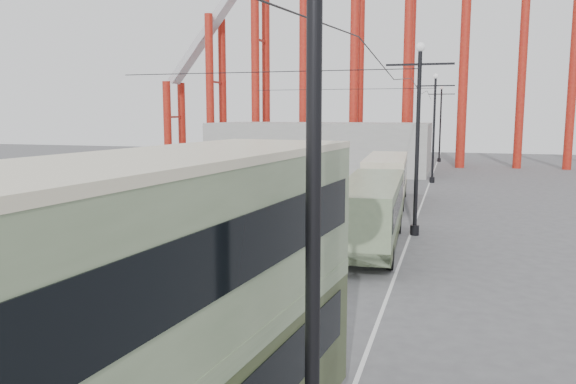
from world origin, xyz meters
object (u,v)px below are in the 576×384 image
(single_decker_green, at_px, (371,210))
(pedestrian, at_px, (266,229))
(double_decker_bus, at_px, (137,345))
(single_decker_cream, at_px, (386,177))

(single_decker_green, bearing_deg, pedestrian, -157.39)
(single_decker_green, xyz_separation_m, pedestrian, (-4.29, -2.04, -0.72))
(double_decker_bus, height_order, pedestrian, double_decker_bus)
(double_decker_bus, bearing_deg, single_decker_cream, 97.22)
(single_decker_cream, bearing_deg, double_decker_bus, -92.65)
(double_decker_bus, distance_m, single_decker_cream, 31.80)
(double_decker_bus, xyz_separation_m, single_decker_cream, (-0.50, 31.77, -1.29))
(double_decker_bus, relative_size, single_decker_green, 0.96)
(pedestrian, bearing_deg, single_decker_cream, -110.20)
(double_decker_bus, xyz_separation_m, pedestrian, (-3.97, 16.81, -2.08))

